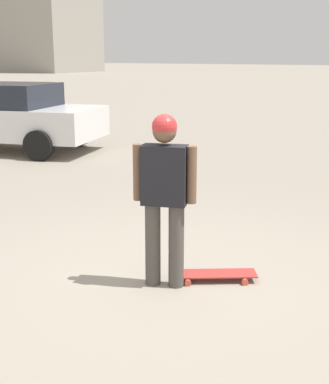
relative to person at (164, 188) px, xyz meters
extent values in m
plane|color=gray|center=(0.00, 0.00, -0.94)|extent=(220.00, 220.00, 0.00)
cylinder|color=#4C4742|center=(-0.11, -0.04, -0.55)|extent=(0.14, 0.14, 0.79)
cylinder|color=#4C4742|center=(0.11, 0.04, -0.55)|extent=(0.14, 0.14, 0.79)
cube|color=black|center=(0.00, 0.00, 0.12)|extent=(0.45, 0.32, 0.54)
cylinder|color=brown|center=(-0.23, -0.08, 0.13)|extent=(0.09, 0.09, 0.52)
cylinder|color=brown|center=(0.23, 0.08, 0.13)|extent=(0.09, 0.09, 0.52)
sphere|color=brown|center=(0.00, 0.00, 0.52)|extent=(0.21, 0.21, 0.21)
sphere|color=red|center=(0.00, 0.00, 0.56)|extent=(0.22, 0.22, 0.22)
cube|color=#A5332D|center=(0.36, 0.35, -0.87)|extent=(0.78, 0.63, 0.01)
cylinder|color=#D14C33|center=(0.20, 0.09, -0.91)|extent=(0.07, 0.06, 0.06)
cylinder|color=#D14C33|center=(0.06, 0.30, -0.91)|extent=(0.07, 0.06, 0.06)
cylinder|color=#D14C33|center=(0.65, 0.39, -0.91)|extent=(0.07, 0.06, 0.06)
cylinder|color=#D14C33|center=(0.51, 0.60, -0.91)|extent=(0.07, 0.06, 0.06)
cube|color=silver|center=(-6.96, 4.35, -0.29)|extent=(4.63, 3.02, 0.67)
cube|color=#1E232D|center=(-6.86, 4.38, 0.30)|extent=(2.33, 2.18, 0.51)
cylinder|color=black|center=(-5.43, 3.81, -0.63)|extent=(0.66, 0.37, 0.63)
cylinder|color=black|center=(-5.96, 5.63, -0.63)|extent=(0.66, 0.37, 0.63)
camera|label=1|loc=(2.49, -3.97, 1.17)|focal=50.00mm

